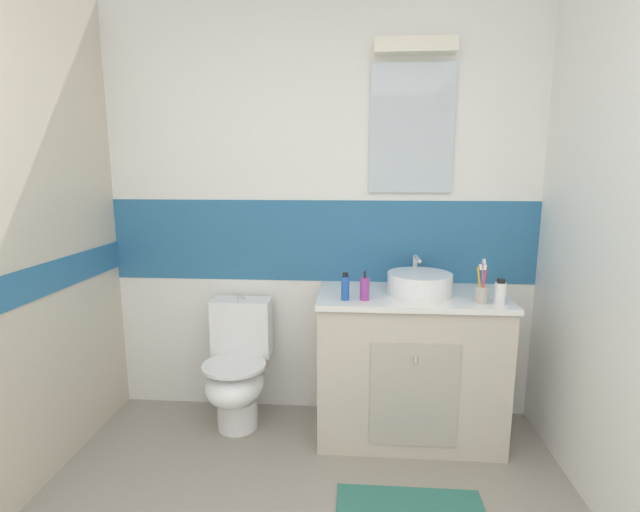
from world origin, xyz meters
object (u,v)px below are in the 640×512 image
at_px(toilet, 238,369).
at_px(lotion_bottle_short, 500,292).
at_px(sink_basin, 420,283).
at_px(toothbrush_cup, 481,292).
at_px(deodorant_spray_can, 345,287).
at_px(soap_dispenser, 365,288).

relative_size(toilet, lotion_bottle_short, 5.86).
xyz_separation_m(sink_basin, toothbrush_cup, (0.30, -0.15, -0.01)).
height_order(toilet, deodorant_spray_can, deodorant_spray_can).
bearing_deg(toilet, lotion_bottle_short, -7.55).
xyz_separation_m(toothbrush_cup, lotion_bottle_short, (0.09, -0.01, 0.00)).
bearing_deg(toothbrush_cup, deodorant_spray_can, 179.75).
distance_m(toilet, deodorant_spray_can, 0.87).
xyz_separation_m(toilet, deodorant_spray_can, (0.64, -0.18, 0.56)).
bearing_deg(lotion_bottle_short, toothbrush_cup, 173.41).
bearing_deg(sink_basin, toothbrush_cup, -27.37).
bearing_deg(toilet, toothbrush_cup, -7.62).
xyz_separation_m(soap_dispenser, deodorant_spray_can, (-0.10, -0.01, 0.01)).
bearing_deg(soap_dispenser, sink_basin, 24.97).
bearing_deg(sink_basin, soap_dispenser, -155.03).
relative_size(toothbrush_cup, lotion_bottle_short, 1.76).
bearing_deg(deodorant_spray_can, lotion_bottle_short, -0.98).
bearing_deg(lotion_bottle_short, soap_dispenser, 178.25).
height_order(sink_basin, deodorant_spray_can, sink_basin).
distance_m(toilet, lotion_bottle_short, 1.56).
distance_m(sink_basin, soap_dispenser, 0.34).
bearing_deg(lotion_bottle_short, deodorant_spray_can, 179.02).
bearing_deg(soap_dispenser, toilet, 167.18).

